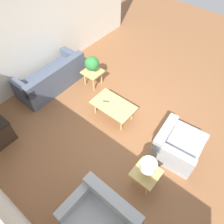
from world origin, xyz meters
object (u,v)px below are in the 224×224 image
at_px(potted_plant, 92,64).
at_px(table_lamp, 148,166).
at_px(armchair, 176,146).
at_px(side_table_lamp, 146,174).
at_px(sofa, 52,79).
at_px(coffee_table, 113,106).
at_px(side_table_plant, 93,73).
at_px(loveseat, 101,219).

relative_size(potted_plant, table_lamp, 1.16).
bearing_deg(armchair, side_table_lamp, 166.49).
bearing_deg(side_table_lamp, sofa, -11.02).
distance_m(armchair, table_lamp, 1.09).
distance_m(coffee_table, side_table_plant, 1.33).
bearing_deg(coffee_table, side_table_plant, -24.73).
bearing_deg(loveseat, armchair, 82.71).
xyz_separation_m(loveseat, side_table_plant, (2.67, -2.68, 0.10)).
height_order(coffee_table, side_table_plant, side_table_plant).
bearing_deg(table_lamp, armchair, -97.89).
height_order(coffee_table, side_table_lamp, side_table_lamp).
xyz_separation_m(sofa, side_table_lamp, (-3.62, 0.71, 0.09)).
xyz_separation_m(sofa, loveseat, (-3.47, 1.86, -0.02)).
xyz_separation_m(armchair, table_lamp, (0.14, 0.99, 0.44)).
relative_size(sofa, coffee_table, 1.85).
xyz_separation_m(coffee_table, potted_plant, (1.20, -0.55, 0.36)).
xyz_separation_m(side_table_plant, potted_plant, (-0.00, 0.00, 0.33)).
xyz_separation_m(armchair, coffee_table, (1.75, 0.02, 0.07)).
distance_m(loveseat, side_table_lamp, 1.17).
bearing_deg(side_table_lamp, side_table_plant, -28.42).
bearing_deg(potted_plant, table_lamp, 151.58).
distance_m(armchair, side_table_lamp, 1.00).
distance_m(loveseat, coffee_table, 2.58).
bearing_deg(table_lamp, side_table_lamp, 180.00).
xyz_separation_m(sofa, potted_plant, (-0.80, -0.82, 0.42)).
xyz_separation_m(loveseat, coffee_table, (1.46, -2.13, 0.08)).
bearing_deg(potted_plant, armchair, 169.68).
height_order(coffee_table, potted_plant, potted_plant).
bearing_deg(table_lamp, potted_plant, -28.42).
bearing_deg(coffee_table, table_lamp, 149.00).
relative_size(side_table_lamp, potted_plant, 1.09).
bearing_deg(sofa, table_lamp, 78.46).
xyz_separation_m(side_table_lamp, potted_plant, (2.82, -1.53, 0.33)).
distance_m(armchair, loveseat, 2.16).
bearing_deg(coffee_table, sofa, 7.57).
bearing_deg(side_table_plant, coffee_table, 155.27).
xyz_separation_m(armchair, loveseat, (0.29, 2.14, -0.01)).
xyz_separation_m(sofa, armchair, (-3.76, -0.28, -0.01)).
bearing_deg(coffee_table, loveseat, 124.51).
height_order(loveseat, coffee_table, loveseat).
height_order(side_table_plant, side_table_lamp, same).
distance_m(side_table_lamp, potted_plant, 3.23).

